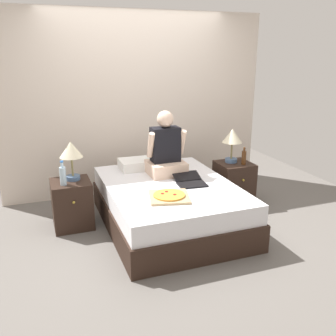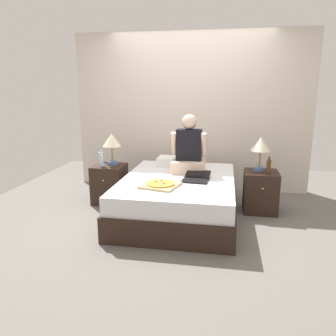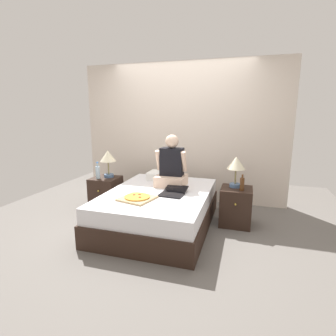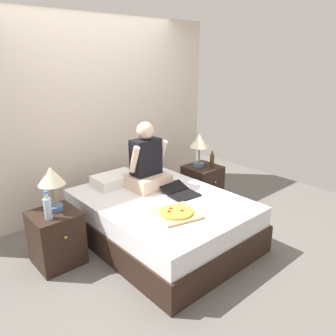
# 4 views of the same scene
# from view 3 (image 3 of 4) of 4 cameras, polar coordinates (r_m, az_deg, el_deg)

# --- Properties ---
(ground_plane) EXTENTS (5.77, 5.77, 0.00)m
(ground_plane) POSITION_cam_3_polar(r_m,az_deg,el_deg) (3.94, -2.00, -12.28)
(ground_plane) COLOR #66605B
(wall_back) EXTENTS (3.77, 0.12, 2.50)m
(wall_back) POSITION_cam_3_polar(r_m,az_deg,el_deg) (4.88, 3.00, 7.66)
(wall_back) COLOR beige
(wall_back) RESTS_ON ground
(bed) EXTENTS (1.44, 1.94, 0.51)m
(bed) POSITION_cam_3_polar(r_m,az_deg,el_deg) (3.84, -2.02, -8.83)
(bed) COLOR black
(bed) RESTS_ON ground
(nightstand_left) EXTENTS (0.44, 0.47, 0.55)m
(nightstand_left) POSITION_cam_3_polar(r_m,az_deg,el_deg) (4.57, -13.32, -5.40)
(nightstand_left) COLOR black
(nightstand_left) RESTS_ON ground
(lamp_on_left_nightstand) EXTENTS (0.26, 0.26, 0.45)m
(lamp_on_left_nightstand) POSITION_cam_3_polar(r_m,az_deg,el_deg) (4.45, -12.93, 2.15)
(lamp_on_left_nightstand) COLOR #4C6B93
(lamp_on_left_nightstand) RESTS_ON nightstand_left
(water_bottle) EXTENTS (0.07, 0.07, 0.28)m
(water_bottle) POSITION_cam_3_polar(r_m,az_deg,el_deg) (4.44, -15.04, -0.83)
(water_bottle) COLOR silver
(water_bottle) RESTS_ON nightstand_left
(nightstand_right) EXTENTS (0.44, 0.47, 0.55)m
(nightstand_right) POSITION_cam_3_polar(r_m,az_deg,el_deg) (3.98, 14.54, -8.07)
(nightstand_right) COLOR black
(nightstand_right) RESTS_ON ground
(lamp_on_right_nightstand) EXTENTS (0.26, 0.26, 0.45)m
(lamp_on_right_nightstand) POSITION_cam_3_polar(r_m,az_deg,el_deg) (3.87, 14.60, 0.62)
(lamp_on_right_nightstand) COLOR #4C6B93
(lamp_on_right_nightstand) RESTS_ON nightstand_right
(beer_bottle) EXTENTS (0.06, 0.06, 0.23)m
(beer_bottle) POSITION_cam_3_polar(r_m,az_deg,el_deg) (3.78, 15.82, -3.33)
(beer_bottle) COLOR #512D14
(beer_bottle) RESTS_ON nightstand_right
(pillow) EXTENTS (0.52, 0.34, 0.12)m
(pillow) POSITION_cam_3_polar(r_m,az_deg,el_deg) (4.41, -0.93, -1.68)
(pillow) COLOR white
(pillow) RESTS_ON bed
(person_seated) EXTENTS (0.47, 0.40, 0.78)m
(person_seated) POSITION_cam_3_polar(r_m,az_deg,el_deg) (3.99, 0.80, 0.19)
(person_seated) COLOR beige
(person_seated) RESTS_ON bed
(laptop) EXTENTS (0.35, 0.44, 0.07)m
(laptop) POSITION_cam_3_polar(r_m,az_deg,el_deg) (3.62, 1.07, -5.42)
(laptop) COLOR black
(laptop) RESTS_ON bed
(pizza_box) EXTENTS (0.48, 0.48, 0.05)m
(pizza_box) POSITION_cam_3_polar(r_m,az_deg,el_deg) (3.44, -6.72, -6.48)
(pizza_box) COLOR tan
(pizza_box) RESTS_ON bed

